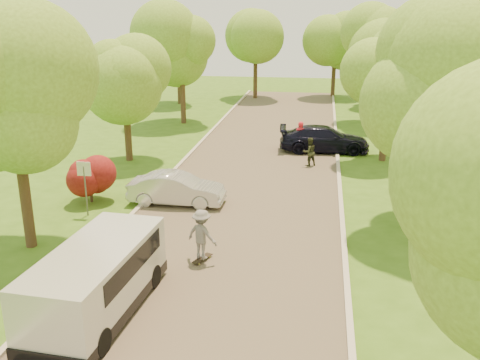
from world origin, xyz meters
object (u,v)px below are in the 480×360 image
Objects in this scene: minivan at (98,279)px; longboard at (202,258)px; street_sign at (85,177)px; silver_sedan at (177,189)px; dark_sedan at (324,139)px; person_striped at (300,137)px; person_olive at (309,152)px; skateboarder at (202,234)px.

longboard is (2.02, 3.39, -0.90)m from minivan.
minivan reaches higher than longboard.
silver_sedan is (3.12, 1.80, -0.91)m from street_sign.
dark_sedan reaches higher than silver_sedan.
longboard is at bearing 102.30° from person_striped.
street_sign is 6.40m from longboard.
minivan is at bearing 41.22° from person_olive.
person_striped is at bearing 54.77° from street_sign.
dark_sedan is 15.15m from skateboarder.
silver_sedan reaches higher than longboard.
dark_sedan is at bearing -133.67° from person_olive.
dark_sedan is at bearing -31.51° from silver_sedan.
skateboarder is 14.46m from person_striped.
dark_sedan is (9.10, 11.43, -0.83)m from street_sign.
person_olive is (8.36, 8.34, -0.82)m from street_sign.
dark_sedan is (5.98, 9.63, 0.08)m from silver_sedan.
person_striped reaches higher than silver_sedan.
silver_sedan is at bearing 29.97° from street_sign.
longboard is at bearing 63.05° from minivan.
minivan is (3.30, -6.63, -0.58)m from street_sign.
person_olive is at bearing 124.35° from person_striped.
longboard is (2.20, -5.04, -0.56)m from silver_sedan.
silver_sedan is at bearing 144.46° from dark_sedan.
skateboarder is at bearing -31.30° from street_sign.
skateboarder is (2.02, 3.39, -0.06)m from minivan.
minivan reaches higher than silver_sedan.
person_olive is at bearing 75.21° from minivan.
dark_sedan is 15.16m from longboard.
minivan is 18.20m from person_striped.
dark_sedan is at bearing 51.47° from street_sign.
longboard is at bearing 161.86° from dark_sedan.
person_striped reaches higher than longboard.
minivan is 3.45× the size of person_olive.
person_striped is 2.73m from person_olive.
person_striped is at bearing 79.63° from minivan.
skateboarder is at bearing 45.21° from person_olive.
street_sign reaches higher than minivan.
silver_sedan is 4.56× the size of longboard.
silver_sedan is at bearing 95.09° from minivan.
longboard is at bearing -156.07° from silver_sedan.
silver_sedan is 5.53m from longboard.
longboard is (5.32, -3.24, -1.47)m from street_sign.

